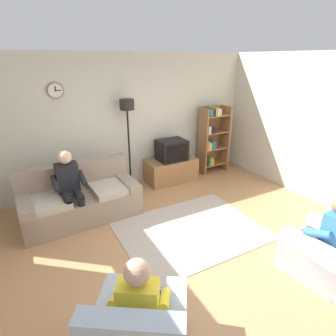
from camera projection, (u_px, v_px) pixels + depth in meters
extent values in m
plane|color=#B27F51|center=(196.00, 247.00, 4.09)|extent=(12.00, 12.00, 0.00)
cube|color=beige|center=(127.00, 122.00, 5.76)|extent=(6.20, 0.12, 2.70)
cylinder|color=olive|center=(55.00, 90.00, 4.86)|extent=(0.28, 0.03, 0.28)
cylinder|color=white|center=(55.00, 91.00, 4.85)|extent=(0.24, 0.01, 0.24)
cube|color=black|center=(55.00, 89.00, 4.83)|extent=(0.02, 0.01, 0.09)
cube|color=black|center=(58.00, 90.00, 4.86)|extent=(0.11, 0.01, 0.01)
cube|color=beige|center=(336.00, 134.00, 4.86)|extent=(0.12, 5.80, 2.70)
cube|color=gray|center=(82.00, 207.00, 4.75)|extent=(1.93, 0.92, 0.42)
cube|color=gray|center=(74.00, 176.00, 4.87)|extent=(1.91, 0.28, 0.48)
cube|color=gray|center=(127.00, 192.00, 5.13)|extent=(0.26, 0.85, 0.56)
cube|color=gray|center=(27.00, 217.00, 4.32)|extent=(0.26, 0.85, 0.56)
cube|color=#BCAD99|center=(110.00, 188.00, 4.86)|extent=(0.63, 0.71, 0.10)
cube|color=#BCAD99|center=(49.00, 202.00, 4.38)|extent=(0.63, 0.71, 0.10)
cube|color=olive|center=(171.00, 170.00, 6.20)|extent=(1.10, 0.56, 0.51)
cube|color=black|center=(166.00, 165.00, 6.40)|extent=(1.10, 0.04, 0.03)
cube|color=black|center=(172.00, 150.00, 6.01)|extent=(0.60, 0.48, 0.44)
cube|color=black|center=(177.00, 153.00, 5.81)|extent=(0.50, 0.01, 0.36)
cube|color=olive|center=(203.00, 142.00, 6.43)|extent=(0.04, 0.36, 1.55)
cube|color=olive|center=(224.00, 138.00, 6.71)|extent=(0.04, 0.36, 1.55)
cube|color=olive|center=(209.00, 138.00, 6.71)|extent=(0.64, 0.02, 1.55)
cube|color=olive|center=(212.00, 163.00, 6.78)|extent=(0.60, 0.34, 0.02)
cube|color=black|center=(205.00, 162.00, 6.63)|extent=(0.04, 0.28, 0.15)
cube|color=#267F4C|center=(207.00, 161.00, 6.65)|extent=(0.05, 0.28, 0.16)
cube|color=gold|center=(208.00, 160.00, 6.66)|extent=(0.03, 0.28, 0.21)
cube|color=gold|center=(210.00, 161.00, 6.70)|extent=(0.04, 0.28, 0.15)
cube|color=olive|center=(213.00, 148.00, 6.64)|extent=(0.60, 0.34, 0.02)
cube|color=gold|center=(206.00, 145.00, 6.47)|extent=(0.05, 0.28, 0.21)
cube|color=silver|center=(207.00, 145.00, 6.50)|extent=(0.04, 0.28, 0.16)
cube|color=#2D59A5|center=(209.00, 144.00, 6.52)|extent=(0.03, 0.28, 0.20)
cube|color=#267F4C|center=(211.00, 144.00, 6.54)|extent=(0.06, 0.28, 0.20)
cube|color=#72338C|center=(213.00, 144.00, 6.57)|extent=(0.03, 0.28, 0.17)
cube|color=olive|center=(214.00, 132.00, 6.50)|extent=(0.60, 0.34, 0.02)
cube|color=silver|center=(207.00, 129.00, 6.34)|extent=(0.06, 0.28, 0.18)
cube|color=black|center=(209.00, 129.00, 6.37)|extent=(0.06, 0.28, 0.17)
cube|color=black|center=(211.00, 129.00, 6.40)|extent=(0.04, 0.28, 0.14)
cube|color=olive|center=(215.00, 115.00, 6.36)|extent=(0.60, 0.34, 0.02)
cube|color=#267F4C|center=(207.00, 112.00, 6.20)|extent=(0.05, 0.28, 0.16)
cube|color=#2D59A5|center=(209.00, 112.00, 6.22)|extent=(0.04, 0.28, 0.17)
cube|color=black|center=(211.00, 112.00, 6.24)|extent=(0.05, 0.28, 0.15)
cube|color=gold|center=(213.00, 111.00, 6.26)|extent=(0.05, 0.28, 0.19)
cube|color=silver|center=(215.00, 111.00, 6.30)|extent=(0.06, 0.28, 0.16)
cube|color=silver|center=(217.00, 112.00, 6.32)|extent=(0.03, 0.28, 0.15)
cylinder|color=black|center=(131.00, 187.00, 5.96)|extent=(0.28, 0.28, 0.03)
cylinder|color=black|center=(129.00, 149.00, 5.65)|extent=(0.04, 0.04, 1.70)
cylinder|color=black|center=(127.00, 104.00, 5.32)|extent=(0.28, 0.28, 0.20)
cube|color=#9EADBC|center=(109.00, 329.00, 2.54)|extent=(0.60, 0.78, 0.56)
cube|color=#9EADBC|center=(175.00, 334.00, 2.50)|extent=(0.60, 0.78, 0.56)
cube|color=beige|center=(323.00, 259.00, 3.55)|extent=(0.87, 0.91, 0.40)
cube|color=beige|center=(310.00, 262.00, 3.38)|extent=(0.27, 0.81, 0.56)
cube|color=beige|center=(336.00, 245.00, 3.69)|extent=(0.27, 0.81, 0.56)
cube|color=#AD9E8E|center=(190.00, 230.00, 4.48)|extent=(2.20, 1.70, 0.01)
cube|color=black|center=(67.00, 177.00, 4.51)|extent=(0.35, 0.21, 0.48)
sphere|color=beige|center=(64.00, 157.00, 4.37)|extent=(0.22, 0.22, 0.22)
cylinder|color=black|center=(78.00, 194.00, 4.49)|extent=(0.15, 0.39, 0.13)
cylinder|color=black|center=(66.00, 196.00, 4.41)|extent=(0.15, 0.39, 0.13)
cylinder|color=black|center=(83.00, 214.00, 4.44)|extent=(0.11, 0.11, 0.52)
cylinder|color=black|center=(71.00, 217.00, 4.36)|extent=(0.11, 0.11, 0.52)
cylinder|color=black|center=(82.00, 178.00, 4.54)|extent=(0.10, 0.33, 0.20)
cylinder|color=black|center=(55.00, 183.00, 4.34)|extent=(0.10, 0.33, 0.20)
cube|color=yellow|center=(138.00, 306.00, 2.31)|extent=(0.39, 0.35, 0.48)
sphere|color=tan|center=(137.00, 272.00, 2.20)|extent=(0.22, 0.22, 0.22)
cylinder|color=black|center=(133.00, 308.00, 2.59)|extent=(0.32, 0.39, 0.13)
cylinder|color=black|center=(153.00, 309.00, 2.57)|extent=(0.32, 0.39, 0.13)
cylinder|color=black|center=(138.00, 309.00, 2.84)|extent=(0.15, 0.15, 0.40)
cylinder|color=black|center=(156.00, 310.00, 2.83)|extent=(0.15, 0.15, 0.40)
cylinder|color=yellow|center=(117.00, 297.00, 2.43)|extent=(0.26, 0.33, 0.20)
cylinder|color=yellow|center=(165.00, 300.00, 2.40)|extent=(0.26, 0.33, 0.20)
cube|color=#3372B2|center=(335.00, 230.00, 3.34)|extent=(0.36, 0.23, 0.48)
cylinder|color=#4C4742|center=(312.00, 241.00, 3.53)|extent=(0.16, 0.39, 0.13)
cylinder|color=#4C4742|center=(320.00, 237.00, 3.62)|extent=(0.16, 0.39, 0.13)
cylinder|color=#4C4742|center=(296.00, 248.00, 3.75)|extent=(0.12, 0.12, 0.40)
cylinder|color=#4C4742|center=(303.00, 243.00, 3.85)|extent=(0.12, 0.12, 0.40)
cylinder|color=#3372B2|center=(317.00, 233.00, 3.31)|extent=(0.12, 0.34, 0.20)
cylinder|color=#3372B2|center=(336.00, 222.00, 3.53)|extent=(0.12, 0.34, 0.20)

